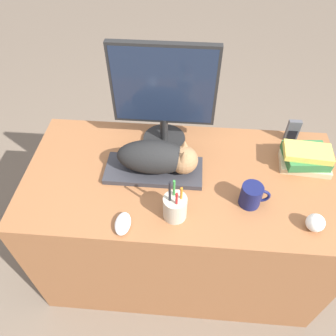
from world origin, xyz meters
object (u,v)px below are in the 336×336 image
(computer_mouse, at_px, (123,223))
(coffee_mug, at_px, (252,195))
(monitor, at_px, (164,92))
(pen_cup, at_px, (175,207))
(phone, at_px, (293,131))
(cat, at_px, (160,157))
(baseball, at_px, (315,223))
(keyboard, at_px, (154,170))
(book_stack, at_px, (306,157))

(computer_mouse, distance_m, coffee_mug, 0.51)
(monitor, height_order, coffee_mug, monitor)
(pen_cup, bearing_deg, phone, 42.68)
(cat, height_order, coffee_mug, cat)
(baseball, bearing_deg, keyboard, 159.78)
(book_stack, bearing_deg, keyboard, -171.50)
(computer_mouse, bearing_deg, book_stack, 27.02)
(cat, distance_m, computer_mouse, 0.31)
(keyboard, relative_size, phone, 3.74)
(computer_mouse, xyz_separation_m, phone, (0.71, 0.54, 0.04))
(cat, bearing_deg, book_stack, 8.91)
(monitor, bearing_deg, coffee_mug, -42.24)
(coffee_mug, bearing_deg, monitor, 137.76)
(phone, bearing_deg, pen_cup, -137.32)
(phone, xyz_separation_m, book_stack, (0.03, -0.17, -0.01))
(keyboard, bearing_deg, cat, -0.00)
(cat, distance_m, book_stack, 0.64)
(computer_mouse, distance_m, baseball, 0.72)
(cat, relative_size, coffee_mug, 2.91)
(monitor, xyz_separation_m, computer_mouse, (-0.11, -0.49, -0.26))
(computer_mouse, distance_m, pen_cup, 0.21)
(monitor, xyz_separation_m, phone, (0.60, 0.06, -0.22))
(pen_cup, relative_size, book_stack, 0.92)
(cat, distance_m, phone, 0.65)
(coffee_mug, bearing_deg, cat, 160.29)
(cat, xyz_separation_m, pen_cup, (0.08, -0.22, -0.04))
(phone, bearing_deg, coffee_mug, -119.52)
(cat, relative_size, phone, 3.06)
(phone, distance_m, book_stack, 0.17)
(monitor, bearing_deg, computer_mouse, -103.03)
(monitor, xyz_separation_m, pen_cup, (0.08, -0.42, -0.22))
(computer_mouse, relative_size, phone, 0.91)
(cat, xyz_separation_m, coffee_mug, (0.37, -0.13, -0.05))
(baseball, bearing_deg, monitor, 143.91)
(monitor, relative_size, pen_cup, 2.39)
(cat, distance_m, baseball, 0.64)
(computer_mouse, relative_size, book_stack, 0.46)
(monitor, xyz_separation_m, baseball, (0.60, -0.44, -0.24))
(baseball, distance_m, book_stack, 0.33)
(monitor, height_order, computer_mouse, monitor)
(coffee_mug, relative_size, pen_cup, 0.58)
(cat, xyz_separation_m, baseball, (0.60, -0.23, -0.06))
(monitor, distance_m, computer_mouse, 0.56)
(phone, bearing_deg, computer_mouse, -142.62)
(coffee_mug, relative_size, baseball, 1.70)
(book_stack, bearing_deg, baseball, -94.75)
(keyboard, height_order, coffee_mug, coffee_mug)
(coffee_mug, height_order, book_stack, same)
(cat, xyz_separation_m, book_stack, (0.63, 0.10, -0.05))
(computer_mouse, bearing_deg, coffee_mug, 16.85)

